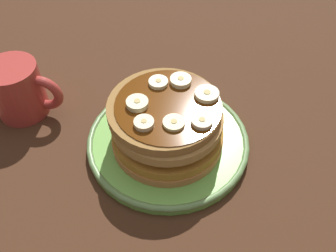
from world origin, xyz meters
TOP-DOWN VIEW (x-y plane):
  - ground_plane at (0.00, 0.00)cm, footprint 140.00×140.00cm
  - plate at (0.00, 0.00)cm, footprint 25.43×25.43cm
  - pancake_stack at (-0.14, -0.22)cm, footprint 17.62×17.98cm
  - banana_slice_0 at (1.05, 5.05)cm, footprint 3.24×3.24cm
  - banana_slice_1 at (5.21, 2.80)cm, footprint 3.57×3.57cm
  - banana_slice_2 at (-2.52, -4.33)cm, footprint 2.77×2.77cm
  - banana_slice_3 at (5.10, -2.67)cm, footprint 2.91×2.91cm
  - banana_slice_4 at (-2.19, 4.15)cm, footprint 2.94×2.94cm
  - banana_slice_5 at (-4.25, -0.84)cm, footprint 3.17×3.17cm
  - banana_slice_6 at (1.40, -3.50)cm, footprint 3.03×3.03cm
  - coffee_mug at (-25.41, 3.38)cm, footprint 12.20×8.59cm

SIDE VIEW (x-z plane):
  - ground_plane at x=0.00cm, z-range -3.00..0.00cm
  - plate at x=0.00cm, z-range 0.07..1.80cm
  - coffee_mug at x=-25.41cm, z-range 0.14..9.52cm
  - pancake_stack at x=-0.14cm, z-range 1.38..8.89cm
  - banana_slice_6 at x=1.40cm, z-range 8.76..9.48cm
  - banana_slice_4 at x=-2.19cm, z-range 8.76..9.58cm
  - banana_slice_3 at x=5.10cm, z-range 8.76..9.63cm
  - banana_slice_1 at x=5.21cm, z-range 8.76..9.64cm
  - banana_slice_2 at x=-2.52cm, z-range 8.76..9.70cm
  - banana_slice_0 at x=1.05cm, z-range 8.76..9.74cm
  - banana_slice_5 at x=-4.25cm, z-range 8.76..9.80cm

